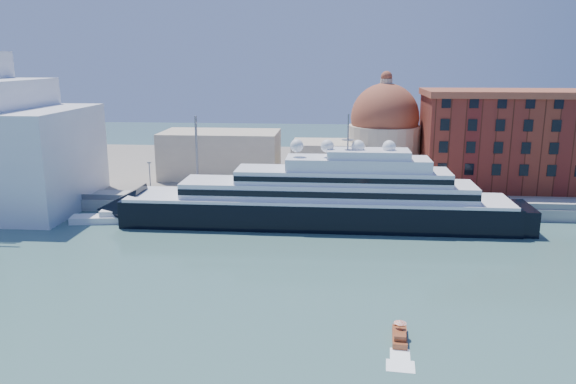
{
  "coord_description": "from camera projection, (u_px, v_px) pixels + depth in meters",
  "views": [
    {
      "loc": [
        9.87,
        -84.46,
        32.4
      ],
      "look_at": [
        1.06,
        18.0,
        7.86
      ],
      "focal_mm": 35.0,
      "sensor_mm": 36.0,
      "label": 1
    }
  ],
  "objects": [
    {
      "name": "quay",
      "position": [
        289.0,
        204.0,
        122.85
      ],
      "size": [
        180.0,
        10.0,
        2.5
      ],
      "primitive_type": "cube",
      "color": "gray",
      "rests_on": "ground"
    },
    {
      "name": "water_taxi",
      "position": [
        400.0,
        336.0,
        66.04
      ],
      "size": [
        2.15,
        5.25,
        2.43
      ],
      "rotation": [
        0.0,
        0.0,
        -0.09
      ],
      "color": "brown",
      "rests_on": "ground"
    },
    {
      "name": "lamp_posts",
      "position": [
        230.0,
        166.0,
        120.24
      ],
      "size": [
        120.8,
        2.4,
        18.0
      ],
      "color": "slate",
      "rests_on": "quay"
    },
    {
      "name": "quay_fence",
      "position": [
        288.0,
        201.0,
        118.06
      ],
      "size": [
        180.0,
        0.1,
        1.2
      ],
      "primitive_type": "cube",
      "color": "slate",
      "rests_on": "quay"
    },
    {
      "name": "service_barge",
      "position": [
        102.0,
        219.0,
        113.72
      ],
      "size": [
        12.14,
        5.64,
        2.63
      ],
      "rotation": [
        0.0,
        0.0,
        0.15
      ],
      "color": "white",
      "rests_on": "ground"
    },
    {
      "name": "ground",
      "position": [
        272.0,
        265.0,
        90.2
      ],
      "size": [
        400.0,
        400.0,
        0.0
      ],
      "primitive_type": "plane",
      "color": "#365D5C",
      "rests_on": "ground"
    },
    {
      "name": "land",
      "position": [
        301.0,
        170.0,
        162.65
      ],
      "size": [
        260.0,
        72.0,
        2.0
      ],
      "primitive_type": "cube",
      "color": "slate",
      "rests_on": "ground"
    },
    {
      "name": "church",
      "position": [
        322.0,
        145.0,
        143.06
      ],
      "size": [
        66.0,
        18.0,
        25.5
      ],
      "color": "beige",
      "rests_on": "land"
    },
    {
      "name": "warehouse",
      "position": [
        514.0,
        139.0,
        133.05
      ],
      "size": [
        43.0,
        19.0,
        23.25
      ],
      "color": "maroon",
      "rests_on": "land"
    },
    {
      "name": "superyacht",
      "position": [
        305.0,
        203.0,
        111.12
      ],
      "size": [
        86.49,
        11.99,
        25.85
      ],
      "color": "black",
      "rests_on": "ground"
    }
  ]
}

